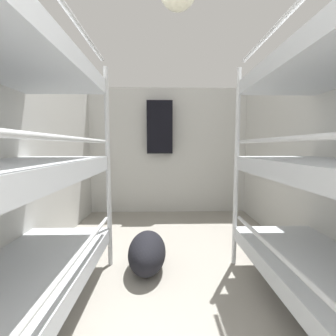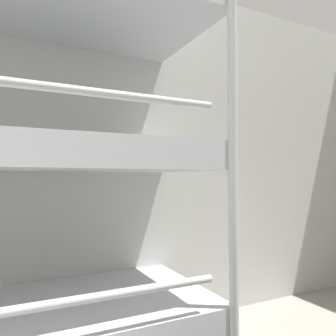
% 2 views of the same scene
% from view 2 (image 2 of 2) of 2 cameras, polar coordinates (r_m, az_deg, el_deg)
% --- Properties ---
extents(wall_left, '(0.06, 4.41, 2.23)m').
position_cam_2_polar(wall_left, '(2.04, -9.54, 3.23)').
color(wall_left, silver).
rests_on(wall_left, ground_plane).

